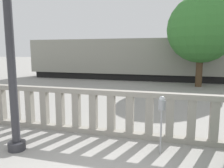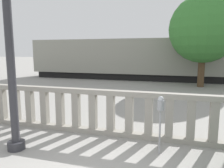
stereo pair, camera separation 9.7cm
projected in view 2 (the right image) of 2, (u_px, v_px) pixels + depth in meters
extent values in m
cube|color=gray|center=(120.00, 134.00, 6.13)|extent=(17.24, 0.24, 0.14)
cube|color=gray|center=(120.00, 93.00, 5.96)|extent=(17.24, 0.24, 0.14)
cube|color=gray|center=(3.00, 104.00, 7.17)|extent=(0.20, 0.20, 1.02)
cube|color=gray|center=(16.00, 105.00, 7.02)|extent=(0.20, 0.20, 1.02)
cube|color=gray|center=(30.00, 106.00, 6.87)|extent=(0.20, 0.20, 1.02)
cube|color=gray|center=(45.00, 107.00, 6.72)|extent=(0.20, 0.20, 1.02)
cube|color=gray|center=(60.00, 109.00, 6.57)|extent=(0.20, 0.20, 1.02)
cube|color=gray|center=(76.00, 110.00, 6.42)|extent=(0.20, 0.20, 1.02)
cube|color=gray|center=(93.00, 111.00, 6.27)|extent=(0.20, 0.20, 1.02)
cube|color=gray|center=(111.00, 113.00, 6.12)|extent=(0.20, 0.20, 1.02)
cube|color=gray|center=(129.00, 114.00, 5.97)|extent=(0.20, 0.20, 1.02)
cube|color=gray|center=(149.00, 116.00, 5.82)|extent=(0.20, 0.20, 1.02)
cube|color=gray|center=(169.00, 118.00, 5.67)|extent=(0.20, 0.20, 1.02)
cube|color=gray|center=(191.00, 120.00, 5.52)|extent=(0.20, 0.20, 1.02)
cube|color=gray|center=(214.00, 121.00, 5.37)|extent=(0.20, 0.20, 1.02)
cylinder|color=#2D2D33|center=(16.00, 145.00, 5.29)|extent=(0.41, 0.41, 0.20)
cylinder|color=#2D2D33|center=(9.00, 37.00, 4.91)|extent=(0.19, 0.19, 4.97)
cylinder|color=#99999E|center=(160.00, 132.00, 5.01)|extent=(0.04, 0.04, 1.05)
cylinder|color=gray|center=(161.00, 105.00, 4.91)|extent=(0.16, 0.16, 0.21)
sphere|color=#B2B7BC|center=(161.00, 99.00, 4.89)|extent=(0.14, 0.14, 0.14)
cube|color=black|center=(188.00, 77.00, 17.69)|extent=(26.37, 2.51, 0.55)
cube|color=gray|center=(189.00, 56.00, 17.44)|extent=(26.90, 3.13, 2.83)
cylinder|color=#4C3823|center=(201.00, 71.00, 14.58)|extent=(0.43, 0.43, 2.16)
sphere|color=#387A33|center=(204.00, 29.00, 14.17)|extent=(4.44, 4.44, 4.44)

